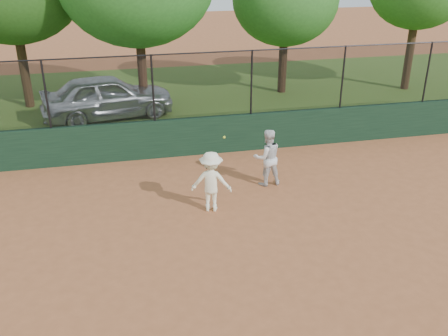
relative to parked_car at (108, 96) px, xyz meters
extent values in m
plane|color=#A75D36|center=(1.90, -10.25, -0.82)|extent=(80.00, 80.00, 0.00)
cube|color=#16311E|center=(1.90, -4.25, -0.22)|extent=(26.00, 0.20, 1.20)
cube|color=#36561A|center=(1.90, 1.75, -0.82)|extent=(36.00, 12.00, 0.01)
imported|color=#AFB3B9|center=(0.00, 0.00, 0.00)|extent=(5.12, 2.83, 1.65)
imported|color=silver|center=(4.18, -6.77, -0.02)|extent=(0.81, 0.64, 1.60)
imported|color=white|center=(2.42, -7.86, -0.05)|extent=(1.12, 0.84, 1.55)
sphere|color=#BCD72F|center=(2.66, -8.24, 1.24)|extent=(0.06, 0.06, 0.06)
cube|color=black|center=(1.90, -4.25, 1.38)|extent=(26.00, 0.02, 2.00)
cylinder|color=black|center=(1.90, -4.25, 2.36)|extent=(26.00, 0.04, 0.04)
cylinder|color=black|center=(-1.60, -4.25, 1.38)|extent=(0.06, 0.06, 2.00)
cylinder|color=black|center=(1.40, -4.25, 1.38)|extent=(0.06, 0.06, 2.00)
cylinder|color=black|center=(4.40, -4.25, 1.38)|extent=(0.06, 0.06, 2.00)
cylinder|color=black|center=(7.40, -4.25, 1.38)|extent=(0.06, 0.06, 2.00)
cylinder|color=black|center=(10.40, -4.25, 1.38)|extent=(0.06, 0.06, 2.00)
cylinder|color=#432C17|center=(-3.14, 2.10, 0.55)|extent=(0.36, 0.36, 2.75)
cylinder|color=#432918|center=(1.39, 0.69, 0.54)|extent=(0.36, 0.36, 2.73)
cylinder|color=#392213|center=(7.53, 1.94, 0.29)|extent=(0.36, 0.36, 2.23)
cylinder|color=#422A17|center=(13.16, 1.22, 0.59)|extent=(0.36, 0.36, 2.83)
camera|label=1|loc=(0.36, -18.63, 5.35)|focal=40.00mm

